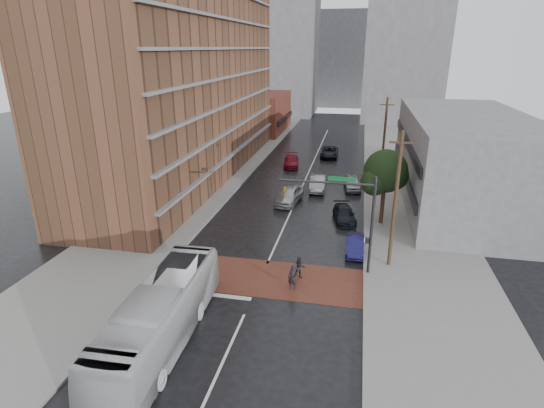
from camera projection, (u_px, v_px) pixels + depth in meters
The scene contains 24 objects.
ground at pixel (259, 281), 29.16m from camera, with size 160.00×160.00×0.00m, color black.
crosswalk at pixel (261, 277), 29.61m from camera, with size 14.00×5.00×0.02m, color brown.
sidewalk_west at pixel (217, 172), 54.27m from camera, with size 9.00×90.00×0.15m, color gray.
sidewalk_east at pixel (403, 183), 49.91m from camera, with size 9.00×90.00×0.15m, color gray.
apartment_block at pixel (188, 57), 48.98m from camera, with size 10.00×44.00×28.00m, color brown.
storefront_west at pixel (263, 113), 79.80m from camera, with size 8.00×16.00×7.00m, color brown.
building_east at pixel (463, 159), 42.83m from camera, with size 11.00×26.00×9.00m, color gray.
distant_tower_west at pixel (277, 43), 97.88m from camera, with size 18.00×16.00×32.00m, color gray.
distant_tower_east at pixel (406, 32), 86.36m from camera, with size 16.00×14.00×36.00m, color gray.
distant_tower_center at pixel (341, 60), 112.22m from camera, with size 12.00×10.00×24.00m, color gray.
street_tree at pixel (386, 174), 36.95m from camera, with size 4.20×4.10×6.90m.
signal_mast at pixel (351, 210), 28.70m from camera, with size 6.50×0.30×7.20m.
utility_pole_near at pixel (395, 200), 29.38m from camera, with size 1.60×0.26×10.00m.
utility_pole_far at pixel (384, 141), 47.74m from camera, with size 1.60×0.26×10.00m.
transit_bus at pixel (161, 316), 22.55m from camera, with size 2.82×12.06×3.36m, color silver.
pedestrian_a at pixel (293, 278), 27.87m from camera, with size 0.64×0.42×1.76m, color black.
pedestrian_b at pixel (299, 268), 29.23m from camera, with size 0.78×0.61×1.61m, color black.
car_travel_a at pixel (289, 195), 43.44m from camera, with size 2.02×5.02×1.71m, color #ACB1B4.
car_travel_b at pixel (318, 183), 47.52m from camera, with size 1.67×4.80×1.58m, color #9B9EA2.
car_travel_c at pixel (291, 161), 57.02m from camera, with size 1.97×4.85×1.41m, color maroon.
suv_travel at pixel (329, 152), 61.89m from camera, with size 2.43×5.28×1.47m, color black.
car_parked_near at pixel (355, 245), 33.08m from camera, with size 1.35×3.86×1.27m, color #161549.
car_parked_mid at pixel (344, 214), 39.08m from camera, with size 1.80×4.42×1.28m, color black.
car_parked_far at pixel (352, 183), 47.80m from camera, with size 1.80×4.47×1.52m, color #95979C.
Camera 1 is at (6.00, -24.79, 15.11)m, focal length 28.00 mm.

